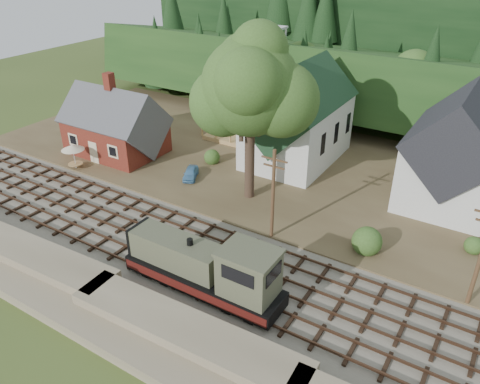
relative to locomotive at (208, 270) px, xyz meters
The scene contains 17 objects.
ground 7.45m from the locomotive, 155.21° to the left, with size 140.00×140.00×0.00m, color #384C1E.
embankment 8.76m from the locomotive, 139.76° to the right, with size 64.00×5.00×1.60m, color #7F7259.
railroad_bed 7.43m from the locomotive, 155.21° to the left, with size 64.00×11.00×0.16m, color #726B5B.
village_flat 22.07m from the locomotive, 107.19° to the left, with size 64.00×26.00×0.30m, color brown.
hillside 45.52m from the locomotive, 98.22° to the left, with size 70.00×28.00×8.00m, color #1E3F19.
ridge 61.38m from the locomotive, 96.08° to the left, with size 80.00×20.00×12.00m, color black.
depot 26.52m from the locomotive, 148.11° to the left, with size 10.80×7.41×9.00m.
church 23.33m from the locomotive, 101.22° to the left, with size 8.40×15.17×13.00m.
farmhouse 24.98m from the locomotive, 62.40° to the left, with size 8.40×10.80×10.60m.
timber_frame 27.98m from the locomotive, 116.56° to the left, with size 8.20×6.20×6.99m.
lattice_tower 34.36m from the locomotive, 111.96° to the left, with size 3.20×3.20×12.12m.
big_tree 16.01m from the locomotive, 108.31° to the left, with size 10.90×8.40×14.70m.
telegraph_pole_near 8.50m from the locomotive, 86.50° to the left, with size 2.20×0.28×8.00m.
locomotive is the anchor object (origin of this frame).
car_blue 17.43m from the locomotive, 131.28° to the left, with size 1.26×3.14×1.07m, color #5C97C6.
car_green 29.04m from the locomotive, 155.23° to the left, with size 1.17×3.36×1.11m, color #82AD78.
patio_set 24.73m from the locomotive, 159.89° to the left, with size 2.36×2.36×2.63m.
Camera 1 is at (21.68, -23.25, 21.97)m, focal length 35.00 mm.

